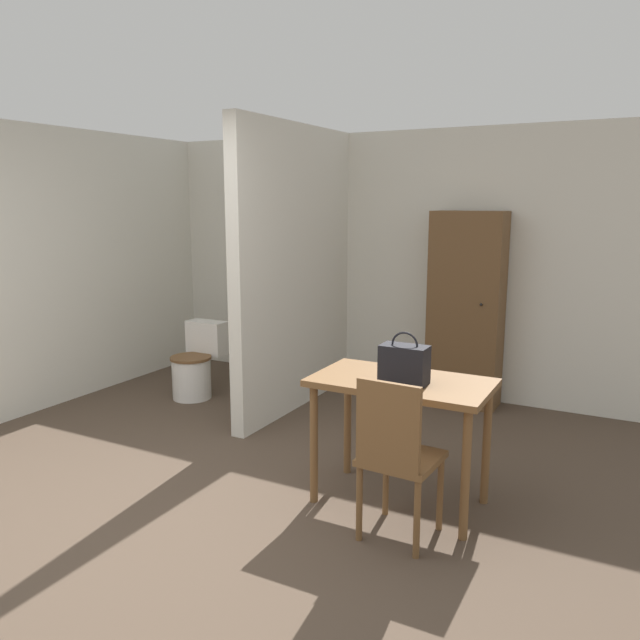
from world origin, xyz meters
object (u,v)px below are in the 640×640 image
wooden_chair (396,453)px  handbag (404,364)px  dining_table (401,397)px  toilet (196,365)px  wooden_cabinet (466,310)px

wooden_chair → handbag: bearing=108.8°
wooden_chair → handbag: handbag is taller
dining_table → wooden_chair: 0.49m
toilet → handbag: (2.53, -1.19, 0.61)m
dining_table → wooden_cabinet: bearing=94.8°
dining_table → wooden_chair: size_ratio=1.13×
dining_table → handbag: size_ratio=3.42×
wooden_cabinet → dining_table: bearing=-85.2°
dining_table → toilet: (-2.49, 1.12, -0.38)m
dining_table → handbag: handbag is taller
wooden_chair → toilet: wooden_chair is taller
wooden_chair → handbag: 0.55m
toilet → dining_table: bearing=-24.2°
handbag → wooden_cabinet: (-0.22, 2.17, -0.03)m
toilet → handbag: handbag is taller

